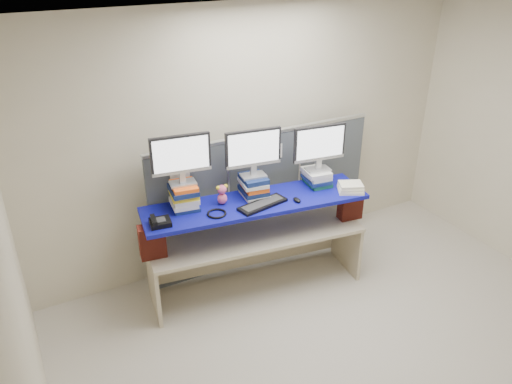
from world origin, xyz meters
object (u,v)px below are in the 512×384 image
blue_board (256,203)px  desk_phone (159,222)px  monitor_left (181,157)px  keyboard (263,204)px  desk (256,244)px  monitor_center (253,150)px  monitor_right (319,145)px

blue_board → desk_phone: (-0.97, 0.01, 0.05)m
monitor_left → keyboard: size_ratio=1.05×
desk → blue_board: 0.48m
blue_board → monitor_center: monitor_center is taller
desk → keyboard: bearing=-75.9°
desk → desk_phone: 1.11m
keyboard → monitor_left: bearing=143.6°
desk → blue_board: (0.00, 0.00, 0.48)m
desk → keyboard: 0.53m
desk → monitor_right: 1.19m
monitor_right → desk_phone: size_ratio=2.68×
blue_board → monitor_left: monitor_left is taller
keyboard → blue_board: bearing=85.5°
monitor_left → desk_phone: monitor_left is taller
monitor_left → keyboard: (0.67, -0.32, -0.51)m
desk → monitor_left: bearing=170.1°
monitor_left → keyboard: 0.90m
desk → desk_phone: bearing=-172.8°
desk → monitor_center: monitor_center is taller
desk → blue_board: size_ratio=1.01×
blue_board → monitor_center: size_ratio=4.02×
desk → monitor_center: size_ratio=4.06×
monitor_center → blue_board: bearing=-97.7°
monitor_right → keyboard: size_ratio=1.05×
monitor_center → monitor_right: monitor_center is taller
monitor_center → desk_phone: monitor_center is taller
desk → monitor_left: (-0.66, 0.21, 1.02)m
desk_phone → desk: bearing=6.9°
monitor_right → desk_phone: 1.75m
blue_board → keyboard: bearing=-75.9°
desk → desk_phone: desk_phone is taller
monitor_right → monitor_left: bearing=180.0°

